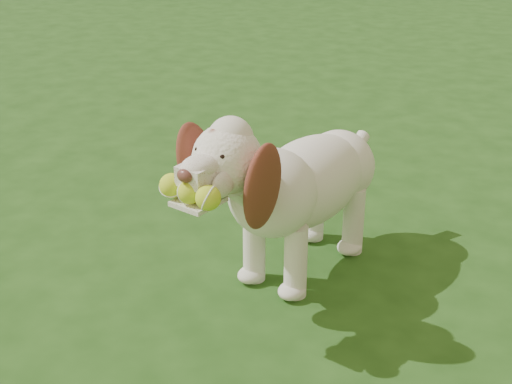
% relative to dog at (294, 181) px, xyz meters
% --- Properties ---
extents(ground, '(80.00, 80.00, 0.00)m').
position_rel_dog_xyz_m(ground, '(-0.35, 0.03, -0.42)').
color(ground, '#1D4112').
rests_on(ground, ground).
extents(dog, '(0.67, 1.18, 0.79)m').
position_rel_dog_xyz_m(dog, '(0.00, 0.00, 0.00)').
color(dog, silver).
rests_on(dog, ground).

